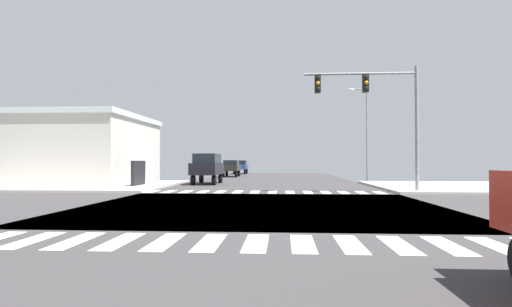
{
  "coord_description": "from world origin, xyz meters",
  "views": [
    {
      "loc": [
        0.82,
        -16.11,
        1.76
      ],
      "look_at": [
        -0.72,
        7.64,
        2.21
      ],
      "focal_mm": 28.75,
      "sensor_mm": 36.0,
      "label": 1
    }
  ],
  "objects_px": {
    "bank_building": "(63,150)",
    "traffic_signal_mast": "(374,100)",
    "suv_crossing_2": "(207,166)",
    "sedan_queued_1": "(231,167)",
    "street_lamp": "(364,125)",
    "sedan_trailing_2": "(241,166)"
  },
  "relations": [
    {
      "from": "sedan_queued_1",
      "to": "traffic_signal_mast",
      "type": "bearing_deg",
      "value": 115.31
    },
    {
      "from": "suv_crossing_2",
      "to": "sedan_trailing_2",
      "type": "bearing_deg",
      "value": -90.0
    },
    {
      "from": "street_lamp",
      "to": "bank_building",
      "type": "distance_m",
      "value": 25.42
    },
    {
      "from": "traffic_signal_mast",
      "to": "street_lamp",
      "type": "bearing_deg",
      "value": 81.01
    },
    {
      "from": "street_lamp",
      "to": "sedan_queued_1",
      "type": "bearing_deg",
      "value": 143.96
    },
    {
      "from": "traffic_signal_mast",
      "to": "sedan_trailing_2",
      "type": "bearing_deg",
      "value": 108.01
    },
    {
      "from": "street_lamp",
      "to": "suv_crossing_2",
      "type": "distance_m",
      "value": 14.56
    },
    {
      "from": "bank_building",
      "to": "street_lamp",
      "type": "bearing_deg",
      "value": 11.8
    },
    {
      "from": "street_lamp",
      "to": "sedan_trailing_2",
      "type": "relative_size",
      "value": 1.93
    },
    {
      "from": "traffic_signal_mast",
      "to": "suv_crossing_2",
      "type": "xyz_separation_m",
      "value": [
        -10.93,
        8.28,
        -3.82
      ]
    },
    {
      "from": "bank_building",
      "to": "sedan_queued_1",
      "type": "bearing_deg",
      "value": 51.45
    },
    {
      "from": "bank_building",
      "to": "sedan_trailing_2",
      "type": "xyz_separation_m",
      "value": [
        11.71,
        25.19,
        -1.58
      ]
    },
    {
      "from": "bank_building",
      "to": "suv_crossing_2",
      "type": "height_order",
      "value": "bank_building"
    },
    {
      "from": "bank_building",
      "to": "traffic_signal_mast",
      "type": "bearing_deg",
      "value": -20.4
    },
    {
      "from": "street_lamp",
      "to": "suv_crossing_2",
      "type": "height_order",
      "value": "street_lamp"
    },
    {
      "from": "traffic_signal_mast",
      "to": "bank_building",
      "type": "bearing_deg",
      "value": 159.6
    },
    {
      "from": "traffic_signal_mast",
      "to": "sedan_queued_1",
      "type": "height_order",
      "value": "traffic_signal_mast"
    },
    {
      "from": "street_lamp",
      "to": "sedan_trailing_2",
      "type": "height_order",
      "value": "street_lamp"
    },
    {
      "from": "bank_building",
      "to": "suv_crossing_2",
      "type": "relative_size",
      "value": 3.11
    },
    {
      "from": "sedan_trailing_2",
      "to": "suv_crossing_2",
      "type": "bearing_deg",
      "value": 90.0
    },
    {
      "from": "traffic_signal_mast",
      "to": "sedan_queued_1",
      "type": "relative_size",
      "value": 1.65
    },
    {
      "from": "traffic_signal_mast",
      "to": "bank_building",
      "type": "height_order",
      "value": "traffic_signal_mast"
    }
  ]
}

